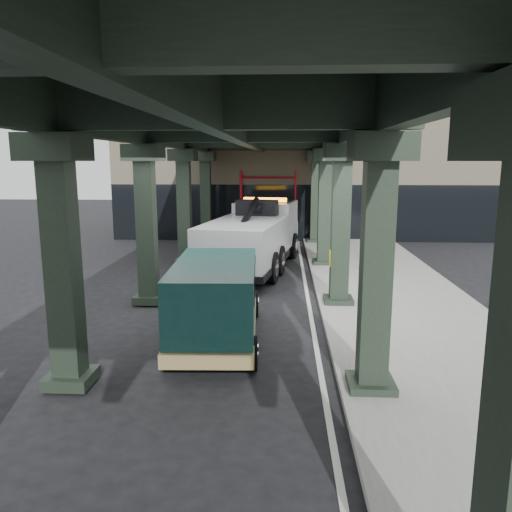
% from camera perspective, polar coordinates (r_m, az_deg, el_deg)
% --- Properties ---
extents(ground, '(90.00, 90.00, 0.00)m').
position_cam_1_polar(ground, '(14.00, -0.53, -7.96)').
color(ground, black).
rests_on(ground, ground).
extents(sidewalk, '(5.00, 40.00, 0.15)m').
position_cam_1_polar(sidewalk, '(16.27, 16.04, -5.42)').
color(sidewalk, gray).
rests_on(sidewalk, ground).
extents(lane_stripe, '(0.12, 38.00, 0.01)m').
position_cam_1_polar(lane_stripe, '(15.90, 6.09, -5.69)').
color(lane_stripe, silver).
rests_on(lane_stripe, ground).
extents(viaduct, '(7.40, 32.00, 6.40)m').
position_cam_1_polar(viaduct, '(15.31, -1.62, 14.39)').
color(viaduct, black).
rests_on(viaduct, ground).
extents(building, '(22.00, 10.00, 8.00)m').
position_cam_1_polar(building, '(33.25, 5.21, 9.89)').
color(building, '#C6B793').
rests_on(building, ground).
extents(scaffolding, '(3.08, 0.88, 4.00)m').
position_cam_1_polar(scaffolding, '(27.98, 1.40, 5.89)').
color(scaffolding, '#AA0D1B').
rests_on(scaffolding, ground).
extents(tow_truck, '(3.95, 9.45, 3.01)m').
position_cam_1_polar(tow_truck, '(21.04, -0.09, 2.51)').
color(tow_truck, black).
rests_on(tow_truck, ground).
extents(towed_van, '(2.31, 5.30, 2.11)m').
position_cam_1_polar(towed_van, '(12.45, -4.57, -4.91)').
color(towed_van, '#103B38').
rests_on(towed_van, ground).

